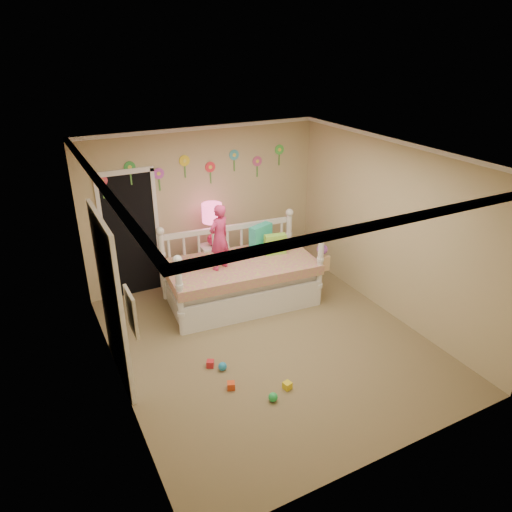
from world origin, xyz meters
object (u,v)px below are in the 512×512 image
nightstand (214,265)px  table_lamp (212,218)px  daybed (240,266)px  child (219,237)px

nightstand → table_lamp: size_ratio=1.02×
daybed → nightstand: (-0.15, 0.72, -0.26)m
table_lamp → daybed: bearing=-78.4°
daybed → table_lamp: bearing=106.7°
daybed → nightstand: size_ratio=3.18×
nightstand → child: bearing=-104.1°
child → table_lamp: bearing=-127.8°
child → table_lamp: 0.81m
daybed → table_lamp: 0.93m
daybed → nightstand: 0.78m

